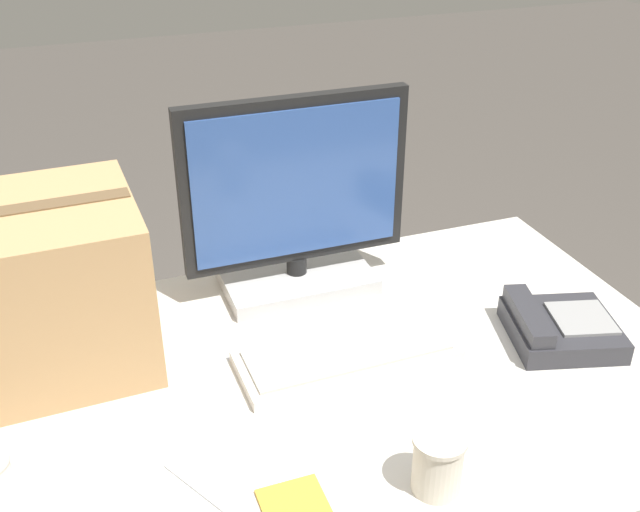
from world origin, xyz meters
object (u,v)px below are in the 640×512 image
(monitor, at_px, (296,211))
(paper_cup_right, at_px, (438,463))
(keyboard, at_px, (347,355))
(cardboard_box, at_px, (34,289))
(desk_phone, at_px, (558,327))
(sticky_note_pad, at_px, (295,506))
(spoon, at_px, (213,502))

(monitor, relative_size, paper_cup_right, 4.83)
(keyboard, xyz_separation_m, cardboard_box, (-0.53, 0.20, 0.14))
(desk_phone, bearing_deg, keyboard, -174.85)
(desk_phone, height_order, sticky_note_pad, desk_phone)
(keyboard, distance_m, sticky_note_pad, 0.37)
(monitor, relative_size, desk_phone, 1.97)
(monitor, bearing_deg, cardboard_box, -170.24)
(spoon, bearing_deg, paper_cup_right, 46.75)
(keyboard, height_order, sticky_note_pad, keyboard)
(keyboard, distance_m, desk_phone, 0.42)
(cardboard_box, bearing_deg, spoon, -64.85)
(cardboard_box, height_order, sticky_note_pad, cardboard_box)
(keyboard, bearing_deg, paper_cup_right, -89.61)
(monitor, relative_size, spoon, 3.05)
(paper_cup_right, bearing_deg, spoon, 165.04)
(monitor, relative_size, keyboard, 1.15)
(sticky_note_pad, bearing_deg, cardboard_box, 122.78)
(spoon, bearing_deg, keyboard, 100.27)
(desk_phone, bearing_deg, paper_cup_right, -131.59)
(sticky_note_pad, bearing_deg, desk_phone, 20.16)
(paper_cup_right, distance_m, cardboard_box, 0.77)
(paper_cup_right, bearing_deg, monitor, 90.89)
(cardboard_box, bearing_deg, monitor, 9.76)
(spoon, bearing_deg, cardboard_box, 176.86)
(monitor, height_order, desk_phone, monitor)
(keyboard, relative_size, spoon, 2.64)
(cardboard_box, relative_size, sticky_note_pad, 4.10)
(monitor, relative_size, cardboard_box, 1.21)
(desk_phone, height_order, spoon, desk_phone)
(monitor, height_order, paper_cup_right, monitor)
(cardboard_box, bearing_deg, sticky_note_pad, -57.22)
(monitor, bearing_deg, keyboard, -89.68)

